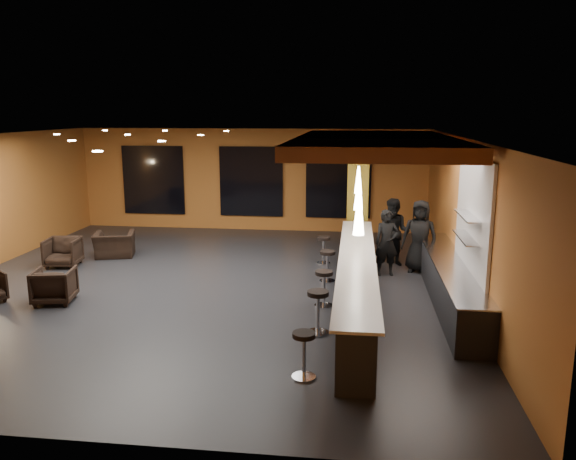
# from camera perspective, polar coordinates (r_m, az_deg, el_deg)

# --- Properties ---
(floor) EXTENTS (12.00, 13.00, 0.10)m
(floor) POSITION_cam_1_polar(r_m,az_deg,el_deg) (13.68, -8.65, -5.76)
(floor) COLOR black
(floor) RESTS_ON ground
(ceiling) EXTENTS (12.00, 13.00, 0.10)m
(ceiling) POSITION_cam_1_polar(r_m,az_deg,el_deg) (13.04, -9.15, 9.48)
(ceiling) COLOR black
(wall_back) EXTENTS (12.00, 0.10, 3.50)m
(wall_back) POSITION_cam_1_polar(r_m,az_deg,el_deg) (19.55, -3.70, 5.12)
(wall_back) COLOR #A75F25
(wall_back) RESTS_ON floor
(wall_front) EXTENTS (12.00, 0.10, 3.50)m
(wall_front) POSITION_cam_1_polar(r_m,az_deg,el_deg) (7.36, -22.88, -7.59)
(wall_front) COLOR #A75F25
(wall_front) RESTS_ON floor
(wall_right) EXTENTS (0.10, 13.00, 3.50)m
(wall_right) POSITION_cam_1_polar(r_m,az_deg,el_deg) (12.98, 17.76, 1.03)
(wall_right) COLOR #A75F25
(wall_right) RESTS_ON floor
(wood_soffit) EXTENTS (3.60, 8.00, 0.28)m
(wood_soffit) POSITION_cam_1_polar(r_m,az_deg,el_deg) (13.56, 8.78, 8.78)
(wood_soffit) COLOR #A3572F
(wood_soffit) RESTS_ON ceiling
(window_left) EXTENTS (2.20, 0.06, 2.40)m
(window_left) POSITION_cam_1_polar(r_m,az_deg,el_deg) (20.39, -13.51, 4.96)
(window_left) COLOR black
(window_left) RESTS_ON wall_back
(window_center) EXTENTS (2.20, 0.06, 2.40)m
(window_center) POSITION_cam_1_polar(r_m,az_deg,el_deg) (19.45, -3.76, 4.94)
(window_center) COLOR black
(window_center) RESTS_ON wall_back
(window_right) EXTENTS (2.20, 0.06, 2.40)m
(window_right) POSITION_cam_1_polar(r_m,az_deg,el_deg) (19.13, 5.14, 4.79)
(window_right) COLOR black
(window_right) RESTS_ON wall_back
(tile_backsplash) EXTENTS (0.06, 3.20, 2.40)m
(tile_backsplash) POSITION_cam_1_polar(r_m,az_deg,el_deg) (11.96, 18.28, 1.31)
(tile_backsplash) COLOR white
(tile_backsplash) RESTS_ON wall_right
(bar_counter) EXTENTS (0.60, 8.00, 1.00)m
(bar_counter) POSITION_cam_1_polar(r_m,az_deg,el_deg) (12.08, 6.96, -5.39)
(bar_counter) COLOR black
(bar_counter) RESTS_ON floor
(bar_top) EXTENTS (0.78, 8.10, 0.05)m
(bar_top) POSITION_cam_1_polar(r_m,az_deg,el_deg) (11.93, 7.03, -2.99)
(bar_top) COLOR silver
(bar_top) RESTS_ON bar_counter
(prep_counter) EXTENTS (0.70, 6.00, 0.86)m
(prep_counter) POSITION_cam_1_polar(r_m,az_deg,el_deg) (12.75, 16.02, -5.18)
(prep_counter) COLOR black
(prep_counter) RESTS_ON floor
(prep_top) EXTENTS (0.72, 6.00, 0.03)m
(prep_top) POSITION_cam_1_polar(r_m,az_deg,el_deg) (12.62, 16.14, -3.20)
(prep_top) COLOR silver
(prep_top) RESTS_ON prep_counter
(wall_shelf_lower) EXTENTS (0.30, 1.50, 0.03)m
(wall_shelf_lower) POSITION_cam_1_polar(r_m,az_deg,el_deg) (11.82, 17.68, -0.75)
(wall_shelf_lower) COLOR silver
(wall_shelf_lower) RESTS_ON wall_right
(wall_shelf_upper) EXTENTS (0.30, 1.50, 0.03)m
(wall_shelf_upper) POSITION_cam_1_polar(r_m,az_deg,el_deg) (11.73, 17.82, 1.39)
(wall_shelf_upper) COLOR silver
(wall_shelf_upper) RESTS_ON wall_right
(column) EXTENTS (0.60, 0.60, 3.50)m
(column) POSITION_cam_1_polar(r_m,az_deg,el_deg) (16.30, 7.10, 3.66)
(column) COLOR olive
(column) RESTS_ON floor
(pendant_0) EXTENTS (0.20, 0.20, 0.70)m
(pendant_0) POSITION_cam_1_polar(r_m,az_deg,el_deg) (9.69, 7.22, 1.53)
(pendant_0) COLOR white
(pendant_0) RESTS_ON wood_soffit
(pendant_1) EXTENTS (0.20, 0.20, 0.70)m
(pendant_1) POSITION_cam_1_polar(r_m,az_deg,el_deg) (12.16, 7.19, 3.67)
(pendant_1) COLOR white
(pendant_1) RESTS_ON wood_soffit
(pendant_2) EXTENTS (0.20, 0.20, 0.70)m
(pendant_2) POSITION_cam_1_polar(r_m,az_deg,el_deg) (14.63, 7.17, 5.08)
(pendant_2) COLOR white
(pendant_2) RESTS_ON wood_soffit
(staff_a) EXTENTS (0.68, 0.51, 1.68)m
(staff_a) POSITION_cam_1_polar(r_m,az_deg,el_deg) (14.34, 9.99, -1.29)
(staff_a) COLOR black
(staff_a) RESTS_ON floor
(staff_b) EXTENTS (1.05, 0.93, 1.81)m
(staff_b) POSITION_cam_1_polar(r_m,az_deg,el_deg) (15.30, 10.71, -0.21)
(staff_b) COLOR black
(staff_b) RESTS_ON floor
(staff_c) EXTENTS (1.03, 0.80, 1.87)m
(staff_c) POSITION_cam_1_polar(r_m,az_deg,el_deg) (14.81, 13.23, -0.62)
(staff_c) COLOR black
(staff_c) RESTS_ON floor
(armchair_b) EXTENTS (0.96, 0.98, 0.76)m
(armchair_b) POSITION_cam_1_polar(r_m,az_deg,el_deg) (13.25, -22.64, -5.22)
(armchair_b) COLOR black
(armchair_b) RESTS_ON floor
(armchair_c) EXTENTS (0.95, 0.97, 0.78)m
(armchair_c) POSITION_cam_1_polar(r_m,az_deg,el_deg) (16.17, -21.90, -2.11)
(armchair_c) COLOR black
(armchair_c) RESTS_ON floor
(armchair_d) EXTENTS (1.30, 1.20, 0.71)m
(armchair_d) POSITION_cam_1_polar(r_m,az_deg,el_deg) (16.76, -17.21, -1.42)
(armchair_d) COLOR black
(armchair_d) RESTS_ON floor
(bar_stool_0) EXTENTS (0.38, 0.38, 0.75)m
(bar_stool_0) POSITION_cam_1_polar(r_m,az_deg,el_deg) (8.89, 1.63, -11.99)
(bar_stool_0) COLOR silver
(bar_stool_0) RESTS_ON floor
(bar_stool_1) EXTENTS (0.42, 0.42, 0.83)m
(bar_stool_1) POSITION_cam_1_polar(r_m,az_deg,el_deg) (10.54, 3.05, -7.76)
(bar_stool_1) COLOR silver
(bar_stool_1) RESTS_ON floor
(bar_stool_2) EXTENTS (0.40, 0.40, 0.78)m
(bar_stool_2) POSITION_cam_1_polar(r_m,az_deg,el_deg) (11.97, 3.67, -5.48)
(bar_stool_2) COLOR silver
(bar_stool_2) RESTS_ON floor
(bar_stool_3) EXTENTS (0.39, 0.39, 0.77)m
(bar_stool_3) POSITION_cam_1_polar(r_m,az_deg,el_deg) (13.69, 4.03, -3.26)
(bar_stool_3) COLOR silver
(bar_stool_3) RESTS_ON floor
(bar_stool_4) EXTENTS (0.38, 0.38, 0.74)m
(bar_stool_4) POSITION_cam_1_polar(r_m,az_deg,el_deg) (15.29, 3.63, -1.70)
(bar_stool_4) COLOR silver
(bar_stool_4) RESTS_ON floor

